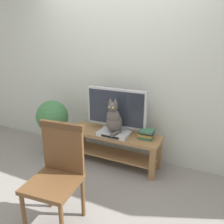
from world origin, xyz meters
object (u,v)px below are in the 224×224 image
at_px(tv_stand, 114,142).
at_px(book_stack, 146,134).
at_px(tv, 116,109).
at_px(media_box, 114,133).
at_px(cat, 114,119).
at_px(wooden_chair, 58,169).
at_px(potted_plant, 53,120).

distance_m(tv_stand, book_stack, 0.50).
bearing_deg(tv, media_box, -74.59).
xyz_separation_m(tv_stand, cat, (0.04, -0.07, 0.37)).
xyz_separation_m(tv_stand, wooden_chair, (-0.02, -1.18, 0.23)).
bearing_deg(tv, book_stack, -6.57).
bearing_deg(tv, tv_stand, -90.02).
height_order(media_box, book_stack, book_stack).
bearing_deg(cat, book_stack, 12.79).
height_order(tv_stand, tv, tv).
relative_size(tv, media_box, 2.06).
relative_size(tv, cat, 1.82).
bearing_deg(media_box, wooden_chair, -92.78).
bearing_deg(potted_plant, tv, 14.57).
xyz_separation_m(media_box, book_stack, (0.42, 0.08, 0.03)).
height_order(tv, potted_plant, tv).
height_order(tv, media_box, tv).
bearing_deg(tv_stand, wooden_chair, -90.85).
bearing_deg(media_box, book_stack, 10.87).
bearing_deg(wooden_chair, cat, 87.13).
bearing_deg(cat, potted_plant, -174.67).
distance_m(tv_stand, cat, 0.38).
bearing_deg(cat, tv_stand, 118.09).
xyz_separation_m(cat, book_stack, (0.42, 0.10, -0.17)).
bearing_deg(tv_stand, book_stack, 3.04).
xyz_separation_m(media_box, wooden_chair, (-0.05, -1.13, 0.07)).
height_order(tv, wooden_chair, tv).
xyz_separation_m(media_box, potted_plant, (-0.95, -0.10, 0.07)).
distance_m(media_box, book_stack, 0.43).
xyz_separation_m(wooden_chair, potted_plant, (-0.90, 1.02, 0.01)).
bearing_deg(wooden_chair, tv_stand, 89.15).
xyz_separation_m(tv, cat, (0.04, -0.15, -0.09)).
relative_size(cat, potted_plant, 0.55).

